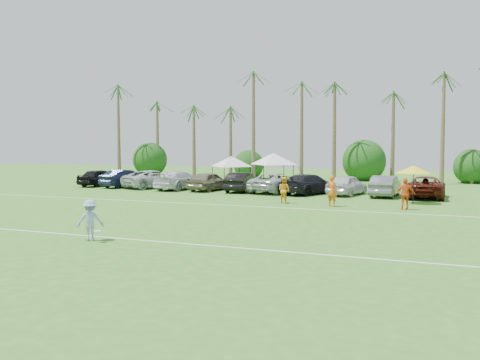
% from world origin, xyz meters
% --- Properties ---
extents(ground, '(120.00, 120.00, 0.00)m').
position_xyz_m(ground, '(0.00, 0.00, 0.00)').
color(ground, '#377121').
rests_on(ground, ground).
extents(field_lines, '(80.00, 12.10, 0.01)m').
position_xyz_m(field_lines, '(0.00, 8.00, 0.01)').
color(field_lines, white).
rests_on(field_lines, ground).
extents(palm_tree_0, '(2.40, 2.40, 8.90)m').
position_xyz_m(palm_tree_0, '(-22.00, 38.00, 7.48)').
color(palm_tree_0, brown).
rests_on(palm_tree_0, ground).
extents(palm_tree_1, '(2.40, 2.40, 9.90)m').
position_xyz_m(palm_tree_1, '(-17.00, 38.00, 8.35)').
color(palm_tree_1, brown).
rests_on(palm_tree_1, ground).
extents(palm_tree_2, '(2.40, 2.40, 10.90)m').
position_xyz_m(palm_tree_2, '(-12.00, 38.00, 9.21)').
color(palm_tree_2, brown).
rests_on(palm_tree_2, ground).
extents(palm_tree_3, '(2.40, 2.40, 11.90)m').
position_xyz_m(palm_tree_3, '(-8.00, 38.00, 10.06)').
color(palm_tree_3, brown).
rests_on(palm_tree_3, ground).
extents(palm_tree_4, '(2.40, 2.40, 8.90)m').
position_xyz_m(palm_tree_4, '(-4.00, 38.00, 7.48)').
color(palm_tree_4, brown).
rests_on(palm_tree_4, ground).
extents(palm_tree_5, '(2.40, 2.40, 9.90)m').
position_xyz_m(palm_tree_5, '(0.00, 38.00, 8.35)').
color(palm_tree_5, brown).
rests_on(palm_tree_5, ground).
extents(palm_tree_6, '(2.40, 2.40, 10.90)m').
position_xyz_m(palm_tree_6, '(4.00, 38.00, 9.21)').
color(palm_tree_6, brown).
rests_on(palm_tree_6, ground).
extents(palm_tree_7, '(2.40, 2.40, 11.90)m').
position_xyz_m(palm_tree_7, '(8.00, 38.00, 10.06)').
color(palm_tree_7, brown).
rests_on(palm_tree_7, ground).
extents(palm_tree_8, '(2.40, 2.40, 8.90)m').
position_xyz_m(palm_tree_8, '(13.00, 38.00, 7.48)').
color(palm_tree_8, brown).
rests_on(palm_tree_8, ground).
extents(bush_tree_0, '(4.00, 4.00, 4.00)m').
position_xyz_m(bush_tree_0, '(-19.00, 39.00, 1.80)').
color(bush_tree_0, brown).
rests_on(bush_tree_0, ground).
extents(bush_tree_1, '(4.00, 4.00, 4.00)m').
position_xyz_m(bush_tree_1, '(-6.00, 39.00, 1.80)').
color(bush_tree_1, brown).
rests_on(bush_tree_1, ground).
extents(bush_tree_2, '(4.00, 4.00, 4.00)m').
position_xyz_m(bush_tree_2, '(6.00, 39.00, 1.80)').
color(bush_tree_2, brown).
rests_on(bush_tree_2, ground).
extents(bush_tree_3, '(4.00, 4.00, 4.00)m').
position_xyz_m(bush_tree_3, '(16.00, 39.00, 1.80)').
color(bush_tree_3, brown).
rests_on(bush_tree_3, ground).
extents(sideline_player_a, '(0.79, 0.66, 1.87)m').
position_xyz_m(sideline_player_a, '(7.81, 15.81, 0.93)').
color(sideline_player_a, '#DA5B18').
rests_on(sideline_player_a, ground).
extents(sideline_player_b, '(0.98, 0.88, 1.64)m').
position_xyz_m(sideline_player_b, '(4.61, 16.43, 0.82)').
color(sideline_player_b, orange).
rests_on(sideline_player_b, ground).
extents(sideline_player_c, '(1.13, 0.63, 1.81)m').
position_xyz_m(sideline_player_c, '(12.02, 15.73, 0.91)').
color(sideline_player_c, '#E75619').
rests_on(sideline_player_c, ground).
extents(canopy_tent_left, '(3.83, 3.83, 3.11)m').
position_xyz_m(canopy_tent_left, '(-3.26, 26.45, 2.66)').
color(canopy_tent_left, black).
rests_on(canopy_tent_left, ground).
extents(canopy_tent_right, '(4.22, 4.22, 3.42)m').
position_xyz_m(canopy_tent_right, '(0.16, 27.54, 2.93)').
color(canopy_tent_right, black).
rests_on(canopy_tent_right, ground).
extents(market_umbrella, '(2.15, 2.15, 2.40)m').
position_xyz_m(market_umbrella, '(12.19, 19.11, 2.15)').
color(market_umbrella, black).
rests_on(market_umbrella, ground).
extents(frisbee_player, '(1.24, 1.05, 1.60)m').
position_xyz_m(frisbee_player, '(1.53, 1.17, 0.80)').
color(frisbee_player, '#969ED5').
rests_on(frisbee_player, ground).
extents(parked_car_0, '(2.23, 4.58, 1.50)m').
position_xyz_m(parked_car_0, '(-14.39, 23.09, 0.75)').
color(parked_car_0, black).
rests_on(parked_car_0, ground).
extents(parked_car_1, '(2.70, 4.82, 1.50)m').
position_xyz_m(parked_car_1, '(-11.68, 22.94, 0.75)').
color(parked_car_1, black).
rests_on(parked_car_1, ground).
extents(parked_car_2, '(4.38, 5.96, 1.50)m').
position_xyz_m(parked_car_2, '(-8.97, 23.11, 0.75)').
color(parked_car_2, silver).
rests_on(parked_car_2, ground).
extents(parked_car_3, '(2.75, 5.41, 1.50)m').
position_xyz_m(parked_car_3, '(-6.26, 22.64, 0.75)').
color(parked_car_3, silver).
rests_on(parked_car_3, ground).
extents(parked_car_4, '(2.42, 4.63, 1.50)m').
position_xyz_m(parked_car_4, '(-3.55, 22.63, 0.75)').
color(parked_car_4, '#7A7159').
rests_on(parked_car_4, ground).
extents(parked_car_5, '(1.91, 4.67, 1.50)m').
position_xyz_m(parked_car_5, '(-0.84, 22.82, 0.75)').
color(parked_car_5, black).
rests_on(parked_car_5, ground).
extents(parked_car_6, '(3.28, 5.73, 1.50)m').
position_xyz_m(parked_car_6, '(1.88, 23.08, 0.75)').
color(parked_car_6, '#B3B5BB').
rests_on(parked_car_6, ground).
extents(parked_car_7, '(3.93, 5.60, 1.50)m').
position_xyz_m(parked_car_7, '(4.59, 22.70, 0.75)').
color(parked_car_7, black).
rests_on(parked_car_7, ground).
extents(parked_car_8, '(2.67, 4.69, 1.50)m').
position_xyz_m(parked_car_8, '(7.30, 23.11, 0.75)').
color(parked_car_8, silver).
rests_on(parked_car_8, ground).
extents(parked_car_9, '(1.77, 4.62, 1.50)m').
position_xyz_m(parked_car_9, '(10.01, 23.08, 0.75)').
color(parked_car_9, slate).
rests_on(parked_car_9, ground).
extents(parked_car_10, '(2.54, 5.43, 1.50)m').
position_xyz_m(parked_car_10, '(12.72, 23.20, 0.75)').
color(parked_car_10, '#4B140D').
rests_on(parked_car_10, ground).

